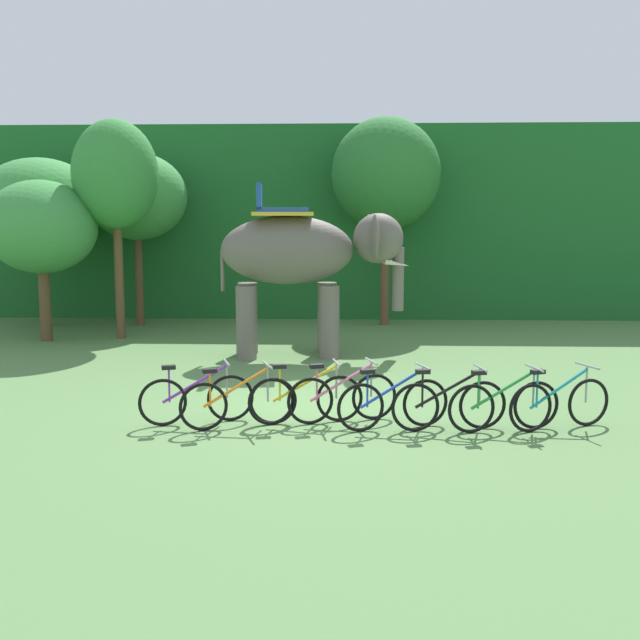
{
  "coord_description": "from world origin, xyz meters",
  "views": [
    {
      "loc": [
        0.55,
        -11.59,
        3.03
      ],
      "look_at": [
        0.05,
        1.0,
        1.3
      ],
      "focal_mm": 41.54,
      "sensor_mm": 36.0,
      "label": 1
    }
  ],
  "objects_px": {
    "bike_orange": "(237,402)",
    "bike_black": "(449,404)",
    "tree_center_right": "(137,197)",
    "tree_right": "(40,207)",
    "bike_purple": "(197,398)",
    "tree_left": "(41,228)",
    "bike_teal": "(560,403)",
    "bike_blue": "(393,403)",
    "bike_green": "(504,405)",
    "bike_pink": "(342,397)",
    "tree_center_left": "(115,176)",
    "bike_yellow": "(306,398)",
    "tree_center": "(386,175)",
    "elephant": "(303,257)"
  },
  "relations": [
    {
      "from": "elephant",
      "to": "bike_green",
      "type": "bearing_deg",
      "value": -60.8
    },
    {
      "from": "tree_center_right",
      "to": "bike_green",
      "type": "distance_m",
      "value": 13.61
    },
    {
      "from": "bike_pink",
      "to": "bike_teal",
      "type": "relative_size",
      "value": 1.02
    },
    {
      "from": "tree_center_right",
      "to": "tree_center_left",
      "type": "height_order",
      "value": "tree_center_left"
    },
    {
      "from": "tree_left",
      "to": "tree_center_right",
      "type": "height_order",
      "value": "tree_center_right"
    },
    {
      "from": "tree_center",
      "to": "bike_pink",
      "type": "distance_m",
      "value": 11.08
    },
    {
      "from": "tree_right",
      "to": "bike_purple",
      "type": "relative_size",
      "value": 2.86
    },
    {
      "from": "bike_green",
      "to": "tree_center_left",
      "type": "bearing_deg",
      "value": 135.07
    },
    {
      "from": "tree_center_left",
      "to": "bike_yellow",
      "type": "height_order",
      "value": "tree_center_left"
    },
    {
      "from": "tree_right",
      "to": "bike_teal",
      "type": "distance_m",
      "value": 15.59
    },
    {
      "from": "bike_teal",
      "to": "tree_center_right",
      "type": "bearing_deg",
      "value": 131.42
    },
    {
      "from": "tree_left",
      "to": "bike_purple",
      "type": "height_order",
      "value": "tree_left"
    },
    {
      "from": "bike_yellow",
      "to": "bike_teal",
      "type": "xyz_separation_m",
      "value": [
        3.68,
        -0.17,
        0.0
      ]
    },
    {
      "from": "elephant",
      "to": "bike_purple",
      "type": "relative_size",
      "value": 2.56
    },
    {
      "from": "tree_center_right",
      "to": "bike_black",
      "type": "xyz_separation_m",
      "value": [
        7.42,
        -10.36,
        -3.25
      ]
    },
    {
      "from": "tree_center",
      "to": "bike_green",
      "type": "xyz_separation_m",
      "value": [
        1.21,
        -10.71,
        -3.87
      ]
    },
    {
      "from": "tree_left",
      "to": "bike_orange",
      "type": "relative_size",
      "value": 2.45
    },
    {
      "from": "bike_yellow",
      "to": "bike_black",
      "type": "bearing_deg",
      "value": -8.19
    },
    {
      "from": "tree_center_right",
      "to": "tree_center",
      "type": "xyz_separation_m",
      "value": [
        6.99,
        0.35,
        0.62
      ]
    },
    {
      "from": "bike_pink",
      "to": "bike_black",
      "type": "relative_size",
      "value": 0.97
    },
    {
      "from": "tree_center_right",
      "to": "bike_black",
      "type": "relative_size",
      "value": 2.88
    },
    {
      "from": "tree_right",
      "to": "tree_center_right",
      "type": "bearing_deg",
      "value": 6.77
    },
    {
      "from": "bike_black",
      "to": "bike_green",
      "type": "relative_size",
      "value": 1.01
    },
    {
      "from": "tree_left",
      "to": "bike_yellow",
      "type": "height_order",
      "value": "tree_left"
    },
    {
      "from": "tree_right",
      "to": "bike_purple",
      "type": "xyz_separation_m",
      "value": [
        6.34,
        -9.84,
        -2.97
      ]
    },
    {
      "from": "bike_teal",
      "to": "tree_left",
      "type": "bearing_deg",
      "value": 145.01
    },
    {
      "from": "bike_orange",
      "to": "bike_black",
      "type": "distance_m",
      "value": 3.06
    },
    {
      "from": "tree_right",
      "to": "bike_purple",
      "type": "height_order",
      "value": "tree_right"
    },
    {
      "from": "bike_yellow",
      "to": "bike_black",
      "type": "distance_m",
      "value": 2.09
    },
    {
      "from": "bike_blue",
      "to": "bike_orange",
      "type": "bearing_deg",
      "value": -179.3
    },
    {
      "from": "bike_yellow",
      "to": "bike_black",
      "type": "relative_size",
      "value": 1.0
    },
    {
      "from": "elephant",
      "to": "bike_orange",
      "type": "distance_m",
      "value": 6.1
    },
    {
      "from": "tree_left",
      "to": "tree_center_left",
      "type": "distance_m",
      "value": 2.21
    },
    {
      "from": "tree_center_left",
      "to": "tree_center_right",
      "type": "bearing_deg",
      "value": 93.94
    },
    {
      "from": "tree_right",
      "to": "bike_orange",
      "type": "bearing_deg",
      "value": -55.19
    },
    {
      "from": "tree_center",
      "to": "elephant",
      "type": "distance_m",
      "value": 5.7
    },
    {
      "from": "tree_center",
      "to": "bike_teal",
      "type": "distance_m",
      "value": 11.44
    },
    {
      "from": "tree_center_left",
      "to": "bike_black",
      "type": "height_order",
      "value": "tree_center_left"
    },
    {
      "from": "bike_purple",
      "to": "tree_right",
      "type": "bearing_deg",
      "value": 122.81
    },
    {
      "from": "bike_black",
      "to": "tree_center_right",
      "type": "bearing_deg",
      "value": 125.6
    },
    {
      "from": "tree_center_right",
      "to": "elephant",
      "type": "relative_size",
      "value": 1.16
    },
    {
      "from": "bike_orange",
      "to": "bike_black",
      "type": "xyz_separation_m",
      "value": [
        3.06,
        -0.0,
        0.0
      ]
    },
    {
      "from": "bike_orange",
      "to": "tree_center_right",
      "type": "bearing_deg",
      "value": 112.83
    },
    {
      "from": "bike_blue",
      "to": "bike_teal",
      "type": "xyz_separation_m",
      "value": [
        2.41,
        0.1,
        0.0
      ]
    },
    {
      "from": "tree_center",
      "to": "bike_pink",
      "type": "relative_size",
      "value": 3.55
    },
    {
      "from": "tree_left",
      "to": "tree_center",
      "type": "height_order",
      "value": "tree_center"
    },
    {
      "from": "bike_pink",
      "to": "bike_green",
      "type": "xyz_separation_m",
      "value": [
        2.32,
        -0.39,
        0.0
      ]
    },
    {
      "from": "tree_left",
      "to": "bike_black",
      "type": "height_order",
      "value": "tree_left"
    },
    {
      "from": "tree_right",
      "to": "bike_yellow",
      "type": "relative_size",
      "value": 2.79
    },
    {
      "from": "bike_purple",
      "to": "bike_orange",
      "type": "xyz_separation_m",
      "value": [
        0.64,
        -0.21,
        0.0
      ]
    }
  ]
}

